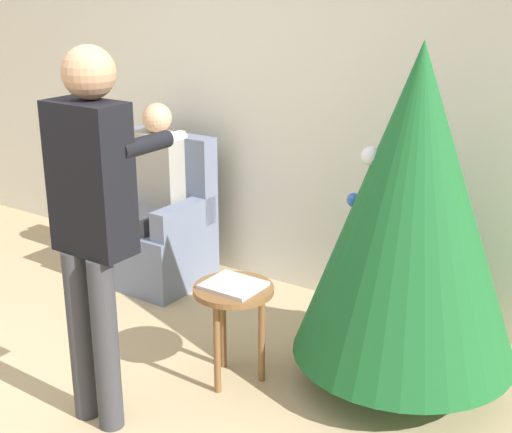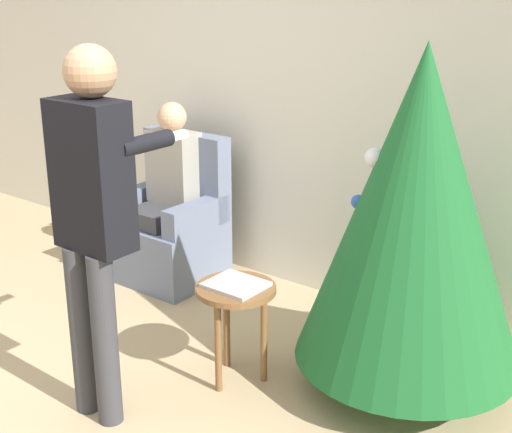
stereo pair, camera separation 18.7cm
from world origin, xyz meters
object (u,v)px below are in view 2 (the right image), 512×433
at_px(person_seated, 167,185).
at_px(person_standing, 93,206).
at_px(christmas_tree, 416,210).
at_px(armchair, 171,229).
at_px(side_stool, 236,302).

xyz_separation_m(person_seated, person_standing, (0.91, -1.37, 0.38)).
height_order(christmas_tree, armchair, christmas_tree).
distance_m(christmas_tree, side_stool, 1.03).
relative_size(christmas_tree, person_standing, 1.00).
xyz_separation_m(person_standing, side_stool, (0.33, 0.61, -0.62)).
distance_m(christmas_tree, person_seated, 2.02).
bearing_deg(person_seated, side_stool, -31.60).
xyz_separation_m(christmas_tree, side_stool, (-0.74, -0.47, -0.53)).
xyz_separation_m(armchair, person_standing, (0.91, -1.40, 0.71)).
height_order(christmas_tree, side_stool, christmas_tree).
distance_m(christmas_tree, person_standing, 1.52).
bearing_deg(person_standing, christmas_tree, 45.18).
relative_size(armchair, side_stool, 1.89).
xyz_separation_m(armchair, side_stool, (1.23, -0.79, 0.10)).
bearing_deg(armchair, side_stool, -32.55).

